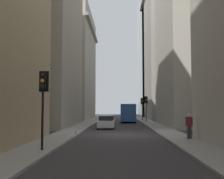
{
  "coord_description": "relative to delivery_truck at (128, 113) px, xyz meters",
  "views": [
    {
      "loc": [
        -23.12,
        -0.04,
        2.35
      ],
      "look_at": [
        9.99,
        0.85,
        4.57
      ],
      "focal_mm": 42.62,
      "sensor_mm": 36.0,
      "label": 1
    }
  ],
  "objects": [
    {
      "name": "pedestrian",
      "position": [
        -22.85,
        -3.6,
        -0.34
      ],
      "size": [
        0.26,
        0.44,
        1.79
      ],
      "color": "#33333D",
      "rests_on": "sidewalk_left"
    },
    {
      "name": "building_left_far",
      "position": [
        12.33,
        -9.19,
        12.55
      ],
      "size": [
        17.29,
        10.5,
        27.99
      ],
      "color": "gray",
      "rests_on": "ground_plane"
    },
    {
      "name": "sedan_silver",
      "position": [
        -11.82,
        2.8,
        -0.8
      ],
      "size": [
        4.3,
        1.78,
        1.42
      ],
      "color": "#B7BABF",
      "rests_on": "ground_plane"
    },
    {
      "name": "building_right_midfar",
      "position": [
        -8.96,
        11.99,
        9.58
      ],
      "size": [
        14.14,
        10.5,
        22.06
      ],
      "color": "gray",
      "rests_on": "ground_plane"
    },
    {
      "name": "building_right_far",
      "position": [
        11.59,
        11.99,
        9.34
      ],
      "size": [
        19.71,
        10.5,
        21.58
      ],
      "color": "#A8A091",
      "rests_on": "ground_plane"
    },
    {
      "name": "traffic_light_midblock",
      "position": [
        -0.76,
        -2.81,
        1.55
      ],
      "size": [
        0.43,
        0.52,
        3.91
      ],
      "color": "black",
      "rests_on": "sidewalk_left"
    },
    {
      "name": "sidewalk_left",
      "position": [
        -18.78,
        -3.1,
        -1.39
      ],
      "size": [
        90.0,
        2.2,
        0.14
      ],
      "primitive_type": "cube",
      "color": "gray",
      "rests_on": "ground_plane"
    },
    {
      "name": "delivery_truck",
      "position": [
        0.0,
        0.0,
        0.0
      ],
      "size": [
        6.46,
        2.25,
        2.84
      ],
      "color": "#285699",
      "rests_on": "ground_plane"
    },
    {
      "name": "traffic_light_foreground",
      "position": [
        -28.08,
        5.36,
        1.72
      ],
      "size": [
        0.43,
        0.52,
        4.14
      ],
      "color": "black",
      "rests_on": "sidewalk_right"
    },
    {
      "name": "building_left_midfar",
      "position": [
        -8.03,
        -9.2,
        8.81
      ],
      "size": [
        13.71,
        10.0,
        20.54
      ],
      "color": "#A8A091",
      "rests_on": "ground_plane"
    },
    {
      "name": "ground_plane",
      "position": [
        -18.78,
        1.4,
        -1.46
      ],
      "size": [
        135.0,
        135.0,
        0.0
      ],
      "primitive_type": "plane",
      "color": "#302D30"
    },
    {
      "name": "discarded_bottle",
      "position": [
        -19.9,
        4.95,
        -1.21
      ],
      "size": [
        0.07,
        0.07,
        0.27
      ],
      "color": "brown",
      "rests_on": "sidewalk_right"
    },
    {
      "name": "sidewalk_right",
      "position": [
        -18.78,
        5.9,
        -1.39
      ],
      "size": [
        90.0,
        2.2,
        0.14
      ],
      "primitive_type": "cube",
      "color": "gray",
      "rests_on": "ground_plane"
    },
    {
      "name": "glass_tower_distant",
      "position": [
        27.29,
        -11.2,
        26.13
      ],
      "size": [
        21.97,
        14.0,
        55.17
      ],
      "primitive_type": "cube",
      "color": "#ADBCB7",
      "rests_on": "ground_plane"
    },
    {
      "name": "traffic_light_far_junction",
      "position": [
        4.14,
        -2.63,
        1.49
      ],
      "size": [
        0.43,
        0.52,
        3.83
      ],
      "color": "black",
      "rests_on": "sidewalk_left"
    }
  ]
}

